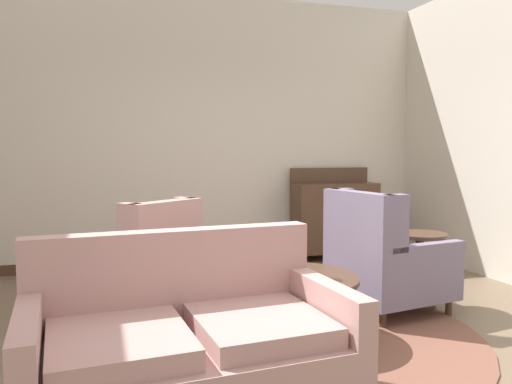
{
  "coord_description": "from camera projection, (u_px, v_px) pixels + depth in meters",
  "views": [
    {
      "loc": [
        -1.24,
        -3.25,
        1.39
      ],
      "look_at": [
        0.06,
        0.96,
        1.03
      ],
      "focal_mm": 35.67,
      "sensor_mm": 36.0,
      "label": 1
    }
  ],
  "objects": [
    {
      "name": "wall_back",
      "position": [
        203.0,
        131.0,
        6.25
      ],
      "size": [
        5.91,
        0.08,
        3.29
      ],
      "primitive_type": "cube",
      "color": "silver",
      "rests_on": "ground"
    },
    {
      "name": "armchair_foreground_right",
      "position": [
        383.0,
        262.0,
        4.37
      ],
      "size": [
        0.99,
        0.93,
        1.06
      ],
      "rotation": [
        0.0,
        0.0,
        1.73
      ],
      "color": "slate",
      "rests_on": "ground"
    },
    {
      "name": "armchair_beside_settee",
      "position": [
        147.0,
        262.0,
        4.41
      ],
      "size": [
        1.07,
        1.09,
        0.98
      ],
      "rotation": [
        0.0,
        0.0,
        3.79
      ],
      "color": "tan",
      "rests_on": "ground"
    },
    {
      "name": "ground",
      "position": [
        287.0,
        349.0,
        3.57
      ],
      "size": [
        8.26,
        8.26,
        0.0
      ],
      "primitive_type": "plane",
      "color": "brown"
    },
    {
      "name": "area_rug",
      "position": [
        273.0,
        334.0,
        3.86
      ],
      "size": [
        3.11,
        3.11,
        0.01
      ],
      "primitive_type": "cylinder",
      "color": "brown",
      "rests_on": "ground"
    },
    {
      "name": "sideboard",
      "position": [
        335.0,
        216.0,
        6.55
      ],
      "size": [
        1.09,
        0.38,
        1.17
      ],
      "color": "#4C3323",
      "rests_on": "ground"
    },
    {
      "name": "coffee_table",
      "position": [
        292.0,
        286.0,
        3.71
      ],
      "size": [
        0.98,
        0.98,
        0.48
      ],
      "color": "#4C3323",
      "rests_on": "ground"
    },
    {
      "name": "side_table",
      "position": [
        419.0,
        263.0,
        4.49
      ],
      "size": [
        0.47,
        0.47,
        0.67
      ],
      "color": "#4C3323",
      "rests_on": "ground"
    },
    {
      "name": "porcelain_vase",
      "position": [
        294.0,
        255.0,
        3.69
      ],
      "size": [
        0.19,
        0.19,
        0.37
      ],
      "color": "#4C7A66",
      "rests_on": "coffee_table"
    },
    {
      "name": "settee",
      "position": [
        189.0,
        346.0,
        2.56
      ],
      "size": [
        1.65,
        0.99,
        0.95
      ],
      "rotation": [
        0.0,
        0.0,
        0.07
      ],
      "color": "tan",
      "rests_on": "ground"
    },
    {
      "name": "baseboard_back",
      "position": [
        205.0,
        258.0,
        6.33
      ],
      "size": [
        5.75,
        0.03,
        0.12
      ],
      "primitive_type": "cube",
      "color": "#4C3323",
      "rests_on": "ground"
    }
  ]
}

